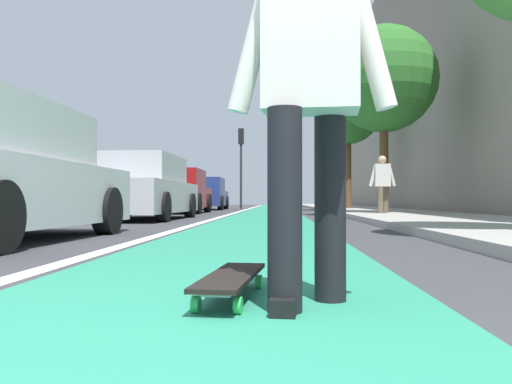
{
  "coord_description": "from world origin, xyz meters",
  "views": [
    {
      "loc": [
        -1.14,
        -0.33,
        0.45
      ],
      "look_at": [
        10.67,
        0.18,
        0.63
      ],
      "focal_mm": 36.53,
      "sensor_mm": 36.0,
      "label": 1
    }
  ],
  "objects_px": {
    "skateboard": "(231,279)",
    "parked_car_mid": "(142,189)",
    "parked_car_end": "(205,194)",
    "street_tree_mid": "(384,79)",
    "street_tree_far": "(348,112)",
    "parked_car_far": "(179,192)",
    "pedestrian_distant": "(382,182)",
    "traffic_light": "(241,153)",
    "skater_person": "(310,85)"
  },
  "relations": [
    {
      "from": "skateboard",
      "to": "skater_person",
      "type": "distance_m",
      "value": 0.92
    },
    {
      "from": "traffic_light",
      "to": "pedestrian_distant",
      "type": "distance_m",
      "value": 13.95
    },
    {
      "from": "traffic_light",
      "to": "street_tree_mid",
      "type": "distance_m",
      "value": 13.2
    },
    {
      "from": "parked_car_mid",
      "to": "street_tree_mid",
      "type": "distance_m",
      "value": 7.19
    },
    {
      "from": "skateboard",
      "to": "parked_car_mid",
      "type": "relative_size",
      "value": 0.19
    },
    {
      "from": "parked_car_end",
      "to": "parked_car_mid",
      "type": "bearing_deg",
      "value": -178.66
    },
    {
      "from": "traffic_light",
      "to": "pedestrian_distant",
      "type": "bearing_deg",
      "value": -160.53
    },
    {
      "from": "parked_car_mid",
      "to": "street_tree_far",
      "type": "distance_m",
      "value": 12.05
    },
    {
      "from": "skater_person",
      "to": "traffic_light",
      "type": "bearing_deg",
      "value": 4.82
    },
    {
      "from": "parked_car_end",
      "to": "pedestrian_distant",
      "type": "height_order",
      "value": "pedestrian_distant"
    },
    {
      "from": "skater_person",
      "to": "traffic_light",
      "type": "xyz_separation_m",
      "value": [
        24.37,
        2.06,
        1.92
      ]
    },
    {
      "from": "skater_person",
      "to": "parked_car_far",
      "type": "distance_m",
      "value": 15.94
    },
    {
      "from": "parked_car_mid",
      "to": "pedestrian_distant",
      "type": "bearing_deg",
      "value": -73.91
    },
    {
      "from": "parked_car_far",
      "to": "pedestrian_distant",
      "type": "height_order",
      "value": "pedestrian_distant"
    },
    {
      "from": "traffic_light",
      "to": "street_tree_mid",
      "type": "xyz_separation_m",
      "value": [
        -12.26,
        -4.8,
        0.9
      ]
    },
    {
      "from": "parked_car_far",
      "to": "pedestrian_distant",
      "type": "distance_m",
      "value": 7.42
    },
    {
      "from": "parked_car_mid",
      "to": "parked_car_far",
      "type": "bearing_deg",
      "value": 2.72
    },
    {
      "from": "traffic_light",
      "to": "street_tree_far",
      "type": "xyz_separation_m",
      "value": [
        -4.86,
        -4.8,
        1.27
      ]
    },
    {
      "from": "street_tree_far",
      "to": "pedestrian_distant",
      "type": "height_order",
      "value": "street_tree_far"
    },
    {
      "from": "skateboard",
      "to": "parked_car_far",
      "type": "height_order",
      "value": "parked_car_far"
    },
    {
      "from": "parked_car_mid",
      "to": "street_tree_far",
      "type": "xyz_separation_m",
      "value": [
        9.85,
        -6.03,
        3.42
      ]
    },
    {
      "from": "parked_car_end",
      "to": "street_tree_mid",
      "type": "relative_size",
      "value": 0.85
    },
    {
      "from": "traffic_light",
      "to": "parked_car_far",
      "type": "bearing_deg",
      "value": 170.3
    },
    {
      "from": "parked_car_far",
      "to": "parked_car_end",
      "type": "relative_size",
      "value": 0.91
    },
    {
      "from": "parked_car_mid",
      "to": "street_tree_far",
      "type": "height_order",
      "value": "street_tree_far"
    },
    {
      "from": "parked_car_end",
      "to": "pedestrian_distant",
      "type": "distance_m",
      "value": 12.39
    },
    {
      "from": "street_tree_far",
      "to": "traffic_light",
      "type": "bearing_deg",
      "value": 44.66
    },
    {
      "from": "skateboard",
      "to": "street_tree_far",
      "type": "distance_m",
      "value": 20.02
    },
    {
      "from": "skater_person",
      "to": "traffic_light",
      "type": "height_order",
      "value": "traffic_light"
    },
    {
      "from": "parked_car_far",
      "to": "street_tree_far",
      "type": "xyz_separation_m",
      "value": [
        3.98,
        -6.31,
        3.4
      ]
    },
    {
      "from": "parked_car_end",
      "to": "street_tree_mid",
      "type": "height_order",
      "value": "street_tree_mid"
    },
    {
      "from": "skateboard",
      "to": "skater_person",
      "type": "xyz_separation_m",
      "value": [
        -0.15,
        -0.35,
        0.84
      ]
    },
    {
      "from": "skater_person",
      "to": "pedestrian_distant",
      "type": "xyz_separation_m",
      "value": [
        11.35,
        -2.55,
        -0.02
      ]
    },
    {
      "from": "skateboard",
      "to": "street_tree_far",
      "type": "height_order",
      "value": "street_tree_far"
    },
    {
      "from": "parked_car_end",
      "to": "street_tree_mid",
      "type": "xyz_separation_m",
      "value": [
        -10.0,
        -6.32,
        3.03
      ]
    },
    {
      "from": "skater_person",
      "to": "parked_car_mid",
      "type": "bearing_deg",
      "value": 18.8
    },
    {
      "from": "skateboard",
      "to": "street_tree_mid",
      "type": "distance_m",
      "value": 12.89
    },
    {
      "from": "street_tree_mid",
      "to": "traffic_light",
      "type": "bearing_deg",
      "value": 21.39
    },
    {
      "from": "parked_car_end",
      "to": "traffic_light",
      "type": "relative_size",
      "value": 1.08
    },
    {
      "from": "parked_car_end",
      "to": "skateboard",
      "type": "bearing_deg",
      "value": -171.62
    },
    {
      "from": "traffic_light",
      "to": "parked_car_end",
      "type": "bearing_deg",
      "value": 146.02
    },
    {
      "from": "parked_car_mid",
      "to": "parked_car_far",
      "type": "xyz_separation_m",
      "value": [
        5.87,
        0.28,
        0.02
      ]
    },
    {
      "from": "street_tree_mid",
      "to": "street_tree_far",
      "type": "xyz_separation_m",
      "value": [
        7.4,
        0.0,
        0.37
      ]
    },
    {
      "from": "traffic_light",
      "to": "street_tree_far",
      "type": "bearing_deg",
      "value": -135.34
    },
    {
      "from": "street_tree_mid",
      "to": "parked_car_end",
      "type": "bearing_deg",
      "value": 32.31
    },
    {
      "from": "street_tree_mid",
      "to": "street_tree_far",
      "type": "relative_size",
      "value": 0.94
    },
    {
      "from": "skater_person",
      "to": "pedestrian_distant",
      "type": "bearing_deg",
      "value": -12.66
    },
    {
      "from": "skateboard",
      "to": "street_tree_mid",
      "type": "xyz_separation_m",
      "value": [
        11.97,
        -3.09,
        3.66
      ]
    },
    {
      "from": "skateboard",
      "to": "pedestrian_distant",
      "type": "height_order",
      "value": "pedestrian_distant"
    },
    {
      "from": "parked_car_far",
      "to": "parked_car_end",
      "type": "distance_m",
      "value": 6.58
    }
  ]
}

